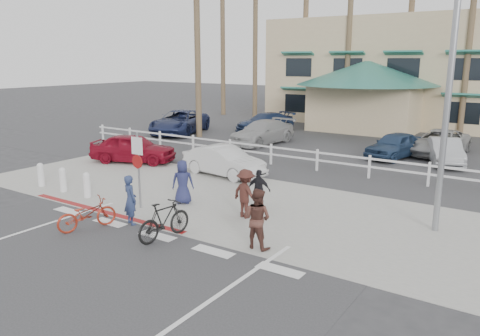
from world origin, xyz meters
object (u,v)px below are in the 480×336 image
Objects in this scene: car_red_compact at (133,148)px; bike_black at (164,220)px; bike_red at (87,214)px; sign_post at (139,166)px; car_white_sedan at (224,161)px.

bike_black is at bearing -150.32° from car_red_compact.
bike_red is 9.29m from car_red_compact.
sign_post is at bearing -153.27° from car_red_compact.
sign_post reaches higher than bike_black.
car_white_sedan is (-2.91, 6.89, 0.09)m from bike_black.
bike_black is at bearing -150.05° from car_white_sedan.
car_white_sedan is 0.94× the size of car_red_compact.
bike_black is at bearing -31.79° from sign_post.
sign_post is 1.59× the size of bike_black.
bike_black is (2.45, 0.71, 0.08)m from bike_red.
car_red_compact is at bearing -32.03° from bike_black.
car_red_compact reaches higher than bike_red.
car_red_compact is at bearing 138.06° from sign_post.
car_red_compact reaches higher than car_white_sedan.
bike_black is 0.44× the size of car_red_compact.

